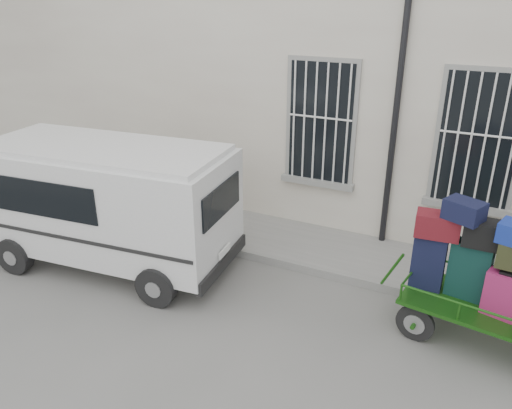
{
  "coord_description": "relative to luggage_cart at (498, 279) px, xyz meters",
  "views": [
    {
      "loc": [
        2.51,
        -5.7,
        4.51
      ],
      "look_at": [
        -0.77,
        1.0,
        1.3
      ],
      "focal_mm": 35.0,
      "sensor_mm": 36.0,
      "label": 1
    }
  ],
  "objects": [
    {
      "name": "luggage_cart",
      "position": [
        0.0,
        0.0,
        0.0
      ],
      "size": [
        2.84,
        1.42,
        2.03
      ],
      "rotation": [
        0.0,
        0.0,
        -0.15
      ],
      "color": "black",
      "rests_on": "ground"
    },
    {
      "name": "van",
      "position": [
        -6.11,
        -0.46,
        0.2
      ],
      "size": [
        4.49,
        2.31,
        2.18
      ],
      "rotation": [
        0.0,
        0.0,
        0.1
      ],
      "color": "white",
      "rests_on": "ground"
    },
    {
      "name": "ground",
      "position": [
        -2.9,
        -0.69,
        -1.05
      ],
      "size": [
        80.0,
        80.0,
        0.0
      ],
      "primitive_type": "plane",
      "color": "slate",
      "rests_on": "ground"
    },
    {
      "name": "building",
      "position": [
        -2.9,
        4.8,
        1.95
      ],
      "size": [
        24.0,
        5.15,
        6.0
      ],
      "color": "beige",
      "rests_on": "ground"
    },
    {
      "name": "sidewalk",
      "position": [
        -2.9,
        1.51,
        -0.98
      ],
      "size": [
        24.0,
        1.7,
        0.15
      ],
      "primitive_type": "cube",
      "color": "gray",
      "rests_on": "ground"
    }
  ]
}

